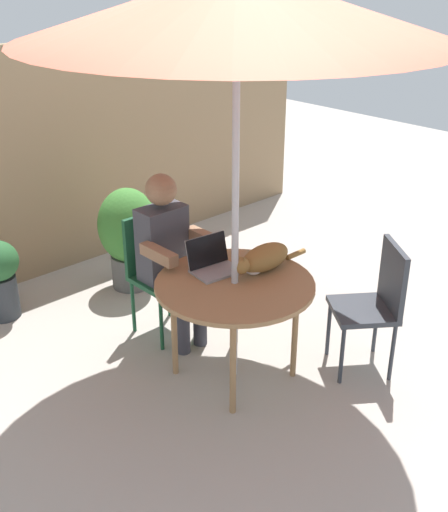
{
  "coord_description": "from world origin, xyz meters",
  "views": [
    {
      "loc": [
        -2.5,
        -2.58,
        2.6
      ],
      "look_at": [
        0.0,
        0.1,
        0.85
      ],
      "focal_mm": 44.99,
      "sensor_mm": 36.0,
      "label": 1
    }
  ],
  "objects_px": {
    "chair_occupied": "(156,264)",
    "person_seated": "(169,250)",
    "patio_umbrella": "(237,5)",
    "cat": "(263,259)",
    "chair_empty": "(376,298)",
    "laptop": "(211,261)",
    "patio_table": "(235,290)",
    "potted_plant_by_chair": "(128,233)"
  },
  "relations": [
    {
      "from": "patio_table",
      "to": "person_seated",
      "type": "bearing_deg",
      "value": 90.0
    },
    {
      "from": "laptop",
      "to": "person_seated",
      "type": "bearing_deg",
      "value": 92.23
    },
    {
      "from": "chair_empty",
      "to": "cat",
      "type": "bearing_deg",
      "value": 131.71
    },
    {
      "from": "chair_empty",
      "to": "potted_plant_by_chair",
      "type": "relative_size",
      "value": 1.03
    },
    {
      "from": "patio_table",
      "to": "chair_occupied",
      "type": "height_order",
      "value": "chair_occupied"
    },
    {
      "from": "patio_table",
      "to": "chair_occupied",
      "type": "relative_size",
      "value": 1.13
    },
    {
      "from": "cat",
      "to": "potted_plant_by_chair",
      "type": "distance_m",
      "value": 1.56
    },
    {
      "from": "chair_empty",
      "to": "cat",
      "type": "height_order",
      "value": "chair_empty"
    },
    {
      "from": "chair_occupied",
      "to": "laptop",
      "type": "xyz_separation_m",
      "value": [
        0.02,
        -0.59,
        0.23
      ]
    },
    {
      "from": "patio_umbrella",
      "to": "chair_empty",
      "type": "bearing_deg",
      "value": -36.86
    },
    {
      "from": "cat",
      "to": "potted_plant_by_chair",
      "type": "xyz_separation_m",
      "value": [
        -0.01,
        1.53,
        -0.3
      ]
    },
    {
      "from": "person_seated",
      "to": "cat",
      "type": "distance_m",
      "value": 0.72
    },
    {
      "from": "patio_umbrella",
      "to": "chair_empty",
      "type": "xyz_separation_m",
      "value": [
        0.75,
        -0.57,
        -1.81
      ]
    },
    {
      "from": "laptop",
      "to": "potted_plant_by_chair",
      "type": "distance_m",
      "value": 1.34
    },
    {
      "from": "chair_empty",
      "to": "cat",
      "type": "distance_m",
      "value": 0.8
    },
    {
      "from": "patio_table",
      "to": "patio_umbrella",
      "type": "relative_size",
      "value": 0.4
    },
    {
      "from": "laptop",
      "to": "cat",
      "type": "height_order",
      "value": "laptop"
    },
    {
      "from": "patio_umbrella",
      "to": "potted_plant_by_chair",
      "type": "relative_size",
      "value": 2.89
    },
    {
      "from": "chair_empty",
      "to": "laptop",
      "type": "relative_size",
      "value": 2.75
    },
    {
      "from": "patio_table",
      "to": "patio_umbrella",
      "type": "xyz_separation_m",
      "value": [
        0.0,
        0.0,
        1.7
      ]
    },
    {
      "from": "person_seated",
      "to": "cat",
      "type": "relative_size",
      "value": 1.9
    },
    {
      "from": "person_seated",
      "to": "laptop",
      "type": "xyz_separation_m",
      "value": [
        0.02,
        -0.43,
        0.06
      ]
    },
    {
      "from": "chair_empty",
      "to": "laptop",
      "type": "xyz_separation_m",
      "value": [
        -0.74,
        0.8,
        0.23
      ]
    },
    {
      "from": "person_seated",
      "to": "chair_empty",
      "type": "bearing_deg",
      "value": -58.52
    },
    {
      "from": "patio_umbrella",
      "to": "person_seated",
      "type": "relative_size",
      "value": 2.03
    },
    {
      "from": "laptop",
      "to": "patio_umbrella",
      "type": "bearing_deg",
      "value": -93.99
    },
    {
      "from": "patio_table",
      "to": "cat",
      "type": "distance_m",
      "value": 0.29
    },
    {
      "from": "patio_umbrella",
      "to": "cat",
      "type": "bearing_deg",
      "value": -0.26
    },
    {
      "from": "chair_occupied",
      "to": "person_seated",
      "type": "relative_size",
      "value": 0.73
    },
    {
      "from": "patio_table",
      "to": "potted_plant_by_chair",
      "type": "height_order",
      "value": "potted_plant_by_chair"
    },
    {
      "from": "chair_empty",
      "to": "person_seated",
      "type": "xyz_separation_m",
      "value": [
        -0.75,
        1.23,
        0.17
      ]
    },
    {
      "from": "patio_umbrella",
      "to": "chair_empty",
      "type": "distance_m",
      "value": 2.04
    },
    {
      "from": "chair_occupied",
      "to": "chair_empty",
      "type": "distance_m",
      "value": 1.58
    },
    {
      "from": "chair_empty",
      "to": "cat",
      "type": "relative_size",
      "value": 1.38
    },
    {
      "from": "chair_occupied",
      "to": "person_seated",
      "type": "xyz_separation_m",
      "value": [
        0.0,
        -0.16,
        0.17
      ]
    },
    {
      "from": "chair_empty",
      "to": "laptop",
      "type": "distance_m",
      "value": 1.12
    },
    {
      "from": "cat",
      "to": "laptop",
      "type": "bearing_deg",
      "value": 134.4
    },
    {
      "from": "person_seated",
      "to": "laptop",
      "type": "relative_size",
      "value": 3.78
    },
    {
      "from": "chair_occupied",
      "to": "patio_umbrella",
      "type": "bearing_deg",
      "value": -90.0
    },
    {
      "from": "chair_occupied",
      "to": "chair_empty",
      "type": "relative_size",
      "value": 1.0
    },
    {
      "from": "cat",
      "to": "chair_occupied",
      "type": "bearing_deg",
      "value": 106.92
    },
    {
      "from": "patio_table",
      "to": "laptop",
      "type": "xyz_separation_m",
      "value": [
        0.02,
        0.24,
        0.12
      ]
    }
  ]
}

